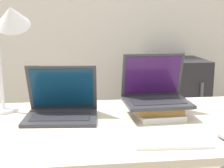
# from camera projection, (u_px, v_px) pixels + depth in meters

# --- Properties ---
(wall_back) EXTENTS (8.00, 0.05, 2.70)m
(wall_back) POSITION_uv_depth(u_px,v_px,m) (98.00, 4.00, 3.03)
(wall_back) COLOR silver
(wall_back) RESTS_ON ground_plane
(desk) EXTENTS (1.44, 0.79, 0.76)m
(desk) POSITION_uv_depth(u_px,v_px,m) (128.00, 139.00, 1.43)
(desk) COLOR beige
(desk) RESTS_ON ground_plane
(laptop_left) EXTENTS (0.35, 0.28, 0.25)m
(laptop_left) POSITION_uv_depth(u_px,v_px,m) (61.00, 107.00, 1.47)
(laptop_left) COLOR #333338
(laptop_left) RESTS_ON desk
(book_stack) EXTENTS (0.23, 0.24, 0.06)m
(book_stack) POSITION_uv_depth(u_px,v_px,m) (157.00, 109.00, 1.51)
(book_stack) COLOR white
(book_stack) RESTS_ON desk
(laptop_on_books) EXTENTS (0.31, 0.24, 0.24)m
(laptop_on_books) POSITION_uv_depth(u_px,v_px,m) (155.00, 93.00, 1.50)
(laptop_on_books) COLOR #333338
(laptop_on_books) RESTS_ON book_stack
(wireless_keyboard) EXTENTS (0.29, 0.15, 0.01)m
(wireless_keyboard) POSITION_uv_depth(u_px,v_px,m) (171.00, 141.00, 1.18)
(wireless_keyboard) COLOR white
(wireless_keyboard) RESTS_ON desk
(desk_lamp) EXTENTS (0.23, 0.20, 0.56)m
(desk_lamp) POSITION_uv_depth(u_px,v_px,m) (10.00, 29.00, 1.47)
(desk_lamp) COLOR white
(desk_lamp) RESTS_ON desk
(mini_fridge) EXTENTS (0.54, 0.53, 0.85)m
(mini_fridge) POSITION_uv_depth(u_px,v_px,m) (173.00, 103.00, 2.95)
(mini_fridge) COLOR #232328
(mini_fridge) RESTS_ON ground_plane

